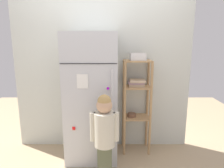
{
  "coord_description": "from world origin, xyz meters",
  "views": [
    {
      "loc": [
        0.14,
        -2.65,
        1.62
      ],
      "look_at": [
        0.14,
        0.02,
        1.04
      ],
      "focal_mm": 33.09,
      "sensor_mm": 36.0,
      "label": 1
    }
  ],
  "objects_px": {
    "pantry_shelf_unit": "(136,97)",
    "refrigerator": "(92,97)",
    "fruit_bin": "(138,57)",
    "child_standing": "(105,129)"
  },
  "relations": [
    {
      "from": "refrigerator",
      "to": "pantry_shelf_unit",
      "type": "relative_size",
      "value": 1.28
    },
    {
      "from": "pantry_shelf_unit",
      "to": "fruit_bin",
      "type": "height_order",
      "value": "fruit_bin"
    },
    {
      "from": "refrigerator",
      "to": "fruit_bin",
      "type": "relative_size",
      "value": 7.72
    },
    {
      "from": "pantry_shelf_unit",
      "to": "refrigerator",
      "type": "bearing_deg",
      "value": -166.43
    },
    {
      "from": "pantry_shelf_unit",
      "to": "fruit_bin",
      "type": "distance_m",
      "value": 0.55
    },
    {
      "from": "child_standing",
      "to": "refrigerator",
      "type": "bearing_deg",
      "value": 111.07
    },
    {
      "from": "refrigerator",
      "to": "child_standing",
      "type": "distance_m",
      "value": 0.57
    },
    {
      "from": "child_standing",
      "to": "pantry_shelf_unit",
      "type": "xyz_separation_m",
      "value": [
        0.43,
        0.63,
        0.2
      ]
    },
    {
      "from": "pantry_shelf_unit",
      "to": "fruit_bin",
      "type": "relative_size",
      "value": 6.05
    },
    {
      "from": "fruit_bin",
      "to": "pantry_shelf_unit",
      "type": "bearing_deg",
      "value": 104.65
    }
  ]
}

